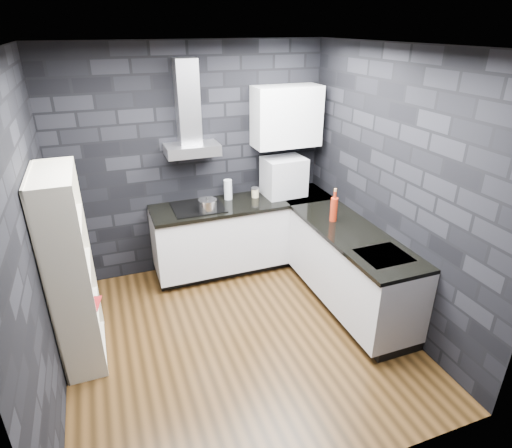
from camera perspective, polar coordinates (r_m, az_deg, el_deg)
ground at (r=4.42m, az=-2.28°, el=-14.89°), size 3.20×3.20×0.00m
ceiling at (r=3.39m, az=-3.11°, el=22.68°), size 3.20×3.20×0.00m
wall_back at (r=5.18m, az=-8.30°, el=8.14°), size 3.20×0.05×2.70m
wall_front at (r=2.42m, az=9.80°, el=-13.46°), size 3.20×0.05×2.70m
wall_left at (r=3.61m, az=-28.00°, el=-2.52°), size 0.05×3.20×2.70m
wall_right at (r=4.44m, az=17.79°, el=4.24°), size 0.05×3.20×2.70m
toekick_back at (r=5.57m, az=-1.78°, el=-4.97°), size 2.18×0.50×0.10m
toekick_right at (r=4.95m, az=12.44°, el=-9.90°), size 0.50×1.78×0.10m
counter_back_cab at (r=5.33m, az=-1.70°, el=-1.17°), size 2.20×0.60×0.76m
counter_right_cab at (r=4.70m, az=12.51°, el=-5.72°), size 0.60×1.80×0.76m
counter_back_top at (r=5.16m, az=-1.72°, el=2.77°), size 2.20×0.62×0.04m
counter_right_top at (r=4.51m, az=12.87°, el=-1.37°), size 0.62×1.80×0.04m
counter_corner_top at (r=5.46m, az=6.24°, el=3.92°), size 0.62×0.62×0.04m
hood_body at (r=4.93m, az=-8.51°, el=9.79°), size 0.60×0.34×0.12m
hood_chimney at (r=4.89m, az=-9.09°, el=15.76°), size 0.24×0.20×0.90m
upper_cabinet at (r=5.21m, az=4.09°, el=14.11°), size 0.80×0.35×0.70m
cooktop at (r=5.02m, az=-7.71°, el=2.22°), size 0.58×0.50×0.01m
sink_rim at (r=4.15m, az=16.68°, el=-4.05°), size 0.44×0.40×0.01m
pot at (r=4.88m, az=-6.45°, el=2.45°), size 0.20×0.20×0.12m
glass_vase at (r=5.20m, az=-3.75°, el=4.60°), size 0.11×0.11×0.24m
storage_jar at (r=5.27m, az=-0.11°, el=4.16°), size 0.12×0.12×0.11m
utensil_crock at (r=5.34m, az=1.60°, el=4.65°), size 0.13×0.13×0.14m
appliance_garage at (r=5.31m, az=3.72°, el=6.23°), size 0.51×0.40×0.49m
red_bottle at (r=4.67m, az=10.33°, el=1.92°), size 0.10×0.10×0.26m
bookshelf at (r=4.06m, az=-23.49°, el=-5.75°), size 0.53×0.86×1.80m
fruit_bowl at (r=3.95m, az=-23.61°, el=-6.08°), size 0.22×0.22×0.05m
book_red at (r=4.32m, az=-22.73°, el=-8.82°), size 0.19×0.06×0.25m
book_second at (r=4.35m, az=-23.27°, el=-8.33°), size 0.14×0.09×0.20m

